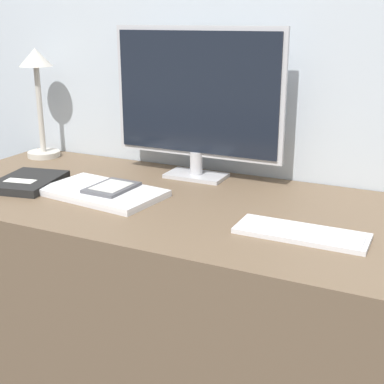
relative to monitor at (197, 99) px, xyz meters
The scene contains 8 objects.
wall_back 0.26m from the monitor, 82.25° to the left, with size 3.60×0.05×2.40m.
desk 0.66m from the monitor, 85.79° to the right, with size 1.52×0.67×0.73m.
monitor is the anchor object (origin of this frame).
keyboard 0.60m from the monitor, 37.96° to the right, with size 0.31×0.11×0.01m.
laptop 0.41m from the monitor, 119.78° to the right, with size 0.37×0.24×0.02m.
ereader 0.39m from the monitor, 117.55° to the right, with size 0.12×0.16×0.01m.
desk_lamp 0.63m from the monitor, behind, with size 0.12×0.12×0.39m.
notebook 0.58m from the monitor, 144.39° to the right, with size 0.21×0.25×0.03m.
Camera 1 is at (0.69, -1.06, 1.22)m, focal length 50.00 mm.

